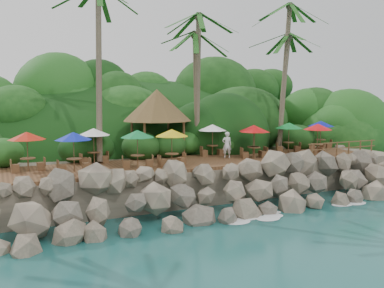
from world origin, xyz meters
name	(u,v)px	position (x,y,z in m)	size (l,w,h in m)	color
ground	(242,222)	(0.00, 0.00, 0.00)	(140.00, 140.00, 0.00)	#19514F
land_base	(142,159)	(0.00, 16.00, 1.05)	(32.00, 25.20, 2.10)	gray
jungle_hill	(119,159)	(0.00, 23.50, 0.00)	(44.80, 28.00, 15.40)	#143811
seawall	(223,192)	(0.00, 2.00, 1.15)	(29.00, 4.00, 2.30)	gray
terrace	(192,163)	(0.00, 6.00, 2.20)	(26.00, 5.00, 0.20)	brown
jungle_foliage	(146,173)	(0.00, 15.00, 0.00)	(44.00, 16.00, 12.00)	#143811
foam_line	(239,220)	(0.00, 0.30, 0.03)	(25.20, 0.80, 0.06)	white
palms	(178,12)	(0.25, 8.72, 12.06)	(30.66, 7.12, 12.42)	brown
palapa	(157,105)	(-1.04, 9.46, 5.79)	(4.78, 4.78, 4.60)	brown
dining_clusters	(206,132)	(1.07, 6.14, 4.12)	(23.51, 4.68, 2.19)	brown
railing	(343,147)	(10.46, 3.65, 2.91)	(6.10, 0.10, 1.00)	brown
waiter	(227,145)	(2.67, 6.21, 3.18)	(0.64, 0.42, 1.76)	silver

